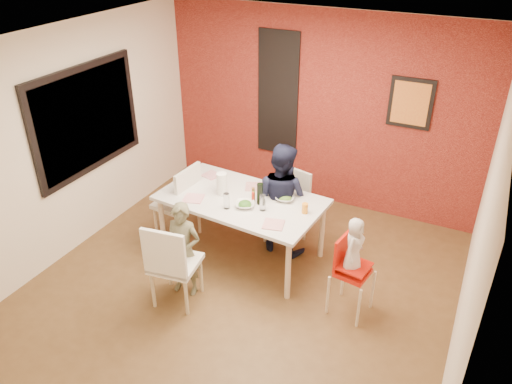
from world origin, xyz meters
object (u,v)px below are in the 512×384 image
at_px(dining_table, 241,203).
at_px(chair_near, 171,262).
at_px(child_near, 184,250).
at_px(paper_towel_roll, 222,184).
at_px(wine_bottle, 260,194).
at_px(toddler, 354,246).
at_px(child_far, 281,198).
at_px(chair_far, 290,202).
at_px(chair_left, 181,199).
at_px(high_chair, 349,268).

xyz_separation_m(dining_table, chair_near, (-0.22, -1.15, -0.15)).
distance_m(child_near, paper_towel_roll, 0.96).
distance_m(dining_table, wine_bottle, 0.32).
relative_size(child_near, toddler, 1.82).
bearing_deg(dining_table, child_far, 41.62).
height_order(dining_table, toddler, toddler).
relative_size(chair_near, chair_far, 1.07).
distance_m(dining_table, toddler, 1.54).
xyz_separation_m(child_far, wine_bottle, (-0.11, -0.35, 0.21)).
bearing_deg(child_far, paper_towel_roll, 37.10).
relative_size(chair_left, wine_bottle, 3.98).
bearing_deg(dining_table, toddler, -15.12).
height_order(chair_near, high_chair, chair_near).
xyz_separation_m(child_near, paper_towel_roll, (-0.01, 0.88, 0.37)).
relative_size(chair_near, child_far, 0.72).
bearing_deg(wine_bottle, high_chair, -17.26).
distance_m(chair_far, paper_towel_roll, 0.95).
height_order(child_near, wine_bottle, child_near).
distance_m(chair_near, child_far, 1.59).
distance_m(chair_left, high_chair, 2.32).
distance_m(child_far, toddler, 1.33).
bearing_deg(wine_bottle, toddler, -17.25).
distance_m(dining_table, chair_left, 0.84).
distance_m(chair_near, high_chair, 1.84).
height_order(high_chair, wine_bottle, wine_bottle).
relative_size(chair_far, wine_bottle, 3.67).
xyz_separation_m(dining_table, child_far, (0.37, 0.33, -0.01)).
distance_m(child_near, toddler, 1.80).
relative_size(chair_near, child_near, 0.91).
xyz_separation_m(chair_left, high_chair, (2.29, -0.36, -0.04)).
xyz_separation_m(chair_near, high_chair, (1.68, 0.75, -0.03)).
height_order(chair_far, high_chair, chair_far).
bearing_deg(chair_left, chair_far, 120.62).
bearing_deg(high_chair, wine_bottle, 81.47).
bearing_deg(toddler, child_far, 60.87).
bearing_deg(chair_near, high_chair, -164.28).
height_order(dining_table, chair_near, chair_near).
relative_size(chair_far, child_near, 0.86).
xyz_separation_m(high_chair, child_far, (-1.09, 0.72, 0.17)).
bearing_deg(chair_far, child_near, -98.75).
height_order(chair_left, toddler, toddler).
relative_size(chair_left, high_chair, 1.16).
bearing_deg(chair_left, paper_towel_roll, 96.08).
distance_m(dining_table, chair_near, 1.18).
relative_size(wine_bottle, paper_towel_roll, 0.95).
bearing_deg(chair_left, child_far, 111.05).
distance_m(high_chair, paper_towel_roll, 1.79).
xyz_separation_m(chair_near, toddler, (1.70, 0.75, 0.26)).
distance_m(wine_bottle, paper_towel_roll, 0.50).
relative_size(child_far, wine_bottle, 5.45).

